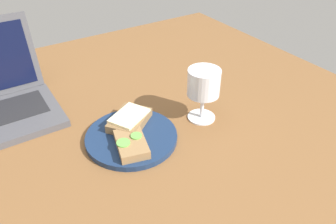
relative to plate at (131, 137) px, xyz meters
The scene contains 5 objects.
wooden_table 3.88cm from the plate, 56.03° to the right, with size 140.00×140.00×3.00cm, color brown.
plate is the anchor object (origin of this frame).
sandwich_with_cucumber 5.01cm from the plate, 116.63° to the right, with size 8.85×11.51×2.45cm.
sandwich_with_cheese 5.10cm from the plate, 63.58° to the left, with size 13.62×13.03×2.78cm.
wine_glass 22.08cm from the plate, ahead, with size 8.30×8.30×14.23cm.
Camera 1 is at (-27.55, -54.05, 54.51)cm, focal length 35.00 mm.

